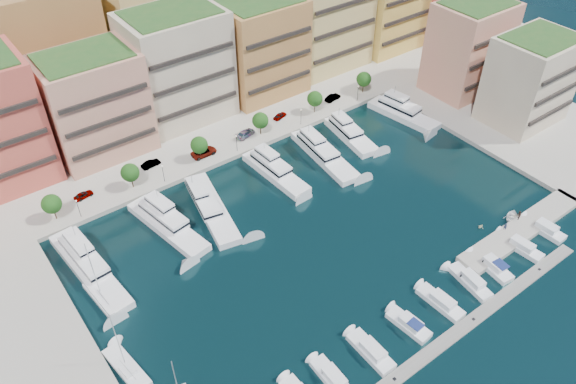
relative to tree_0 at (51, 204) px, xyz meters
name	(u,v)px	position (x,y,z in m)	size (l,w,h in m)	color
ground	(327,233)	(40.00, -33.50, -4.74)	(400.00, 400.00, 0.00)	black
north_quay	(173,98)	(40.00, 28.50, -4.74)	(220.00, 64.00, 2.00)	#9E998E
east_quay	(554,140)	(102.00, -41.50, -4.74)	(34.00, 76.00, 2.00)	#9E998E
hillside	(99,34)	(40.00, 76.50, -4.74)	(240.00, 40.00, 58.00)	#193817
south_pontoon	(435,349)	(37.00, -63.50, -4.74)	(72.00, 2.20, 0.35)	gray
finger_pier	(521,231)	(70.00, -55.50, -4.74)	(32.00, 5.00, 2.00)	#9E998E
apartment_2	(95,104)	(17.00, 16.49, 7.57)	(20.00, 15.50, 22.80)	tan
apartment_3	(177,66)	(38.00, 18.49, 9.07)	(22.00, 16.50, 25.80)	beige
apartment_4	(261,48)	(60.00, 16.49, 8.07)	(20.00, 15.50, 23.80)	#BE8547
apartment_5	(325,17)	(82.00, 18.49, 9.57)	(22.00, 16.50, 26.80)	#D0BB6E
apartment_6	(389,7)	(104.00, 16.49, 7.57)	(20.00, 15.50, 22.80)	#DFB351
apartment_east_a	(469,47)	(102.00, -13.51, 7.57)	(18.00, 14.50, 22.80)	tan
apartment_east_b	(530,79)	(102.00, -31.51, 6.57)	(18.00, 14.50, 20.80)	beige
backblock_1	(43,50)	(15.00, 40.50, 11.26)	(26.00, 18.00, 30.00)	#BE8547
backblock_2	(160,18)	(45.00, 40.50, 11.26)	(26.00, 18.00, 30.00)	#D0BB6E
tree_0	(51,204)	(0.00, 0.00, 0.00)	(3.80, 3.80, 5.65)	#473323
tree_1	(130,173)	(16.00, 0.00, 0.00)	(3.80, 3.80, 5.65)	#473323
tree_2	(199,145)	(32.00, 0.00, 0.00)	(3.80, 3.80, 5.65)	#473323
tree_3	(260,121)	(48.00, 0.00, 0.00)	(3.80, 3.80, 5.65)	#473323
tree_4	(315,99)	(64.00, 0.00, 0.00)	(3.80, 3.80, 5.65)	#473323
tree_5	(364,79)	(80.00, 0.00, 0.00)	(3.80, 3.80, 5.65)	#473323
lamppost_0	(78,206)	(4.00, -2.30, -0.92)	(0.30, 0.30, 4.20)	black
lamppost_1	(163,171)	(22.00, -2.30, -0.92)	(0.30, 0.30, 4.20)	black
lamppost_2	(237,141)	(40.00, -2.30, -0.92)	(0.30, 0.30, 4.20)	black
lamppost_3	(301,114)	(58.00, -2.30, -0.92)	(0.30, 0.30, 4.20)	black
lamppost_4	(358,91)	(76.00, -2.30, -0.92)	(0.30, 0.30, 4.20)	black
yacht_0	(87,265)	(0.09, -15.40, -3.53)	(6.44, 24.10, 7.30)	white
yacht_1	(166,223)	(16.25, -13.92, -3.65)	(7.91, 20.94, 7.30)	white
yacht_2	(209,205)	(25.59, -14.44, -3.53)	(8.93, 22.18, 7.30)	white
yacht_3	(274,170)	(42.40, -12.88, -3.53)	(5.24, 18.47, 7.30)	white
yacht_4	(322,153)	(54.72, -14.27, -3.65)	(7.22, 21.62, 7.30)	white
yacht_5	(349,133)	(64.62, -12.03, -3.53)	(7.03, 16.94, 7.30)	white
yacht_6	(401,112)	(80.90, -12.98, -3.53)	(7.72, 19.05, 7.30)	white
cruiser_2	(333,379)	(20.62, -58.09, -4.20)	(2.89, 8.09, 2.55)	white
cruiser_3	(371,352)	(28.35, -58.09, -4.20)	(2.93, 8.49, 2.55)	white
cruiser_4	(409,325)	(36.66, -58.10, -4.17)	(3.37, 7.77, 2.66)	white
cruiser_5	(441,302)	(44.19, -58.09, -4.20)	(3.03, 8.60, 2.55)	white
cruiser_6	(470,282)	(51.72, -58.10, -4.20)	(3.64, 9.01, 2.55)	white
cruiser_7	(492,266)	(57.65, -58.11, -4.17)	(3.55, 8.44, 2.66)	white
cruiser_8	(520,247)	(65.79, -58.10, -4.20)	(3.18, 8.98, 2.55)	white
cruiser_9	(544,229)	(73.41, -58.09, -4.20)	(3.10, 8.15, 2.55)	white
sailboat_2	(102,298)	(-0.49, -23.11, -4.43)	(3.56, 9.20, 13.20)	white
sailboat_1	(127,368)	(-2.89, -38.11, -4.43)	(4.02, 10.02, 13.20)	white
tender_1	(481,226)	(64.57, -50.20, -4.39)	(1.16, 1.35, 0.71)	beige
tender_3	(516,216)	(72.49, -52.50, -4.32)	(1.40, 1.62, 0.85)	beige
tender_2	(512,216)	(71.81, -52.02, -4.34)	(2.79, 3.91, 0.81)	white
car_0	(83,195)	(6.61, 2.89, -3.08)	(1.57, 3.90, 1.33)	gray
car_1	(151,164)	(22.07, 4.09, -3.04)	(1.48, 4.25, 1.40)	gray
car_2	(204,152)	(33.34, 0.83, -2.93)	(2.68, 5.82, 1.62)	gray
car_3	(245,133)	(44.74, 1.48, -2.99)	(2.11, 5.20, 1.51)	gray
car_4	(280,116)	(55.66, 2.92, -3.08)	(1.56, 3.87, 1.32)	gray
car_5	(333,97)	(71.23, 1.64, -2.99)	(1.59, 4.55, 1.50)	gray
person_0	(505,226)	(66.74, -53.81, -2.90)	(0.62, 0.40, 1.69)	#222A45
person_1	(519,215)	(71.26, -53.50, -2.76)	(0.96, 0.75, 1.97)	#453129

